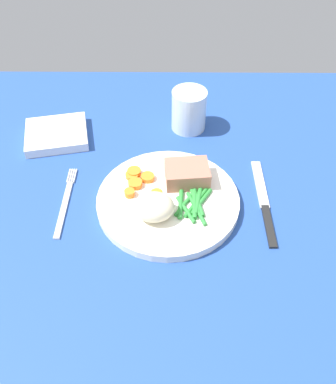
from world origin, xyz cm
name	(u,v)px	position (x,y,z in cm)	size (l,w,h in cm)	color
dining_table	(147,207)	(0.00, 0.00, 1.00)	(120.00, 90.00, 2.00)	#234793
dinner_plate	(168,199)	(3.74, 0.40, 2.80)	(24.95, 24.95, 1.60)	white
meat_portion	(187,174)	(7.10, 4.33, 5.24)	(7.73, 5.85, 3.28)	#A86B56
mashed_potatoes	(154,207)	(1.49, -4.09, 5.74)	(6.71, 5.79, 4.28)	beige
carrot_slices	(140,182)	(-1.39, 3.36, 4.11)	(6.92, 7.74, 1.29)	orange
green_beans	(194,202)	(8.17, -1.33, 3.98)	(6.81, 10.49, 0.87)	#2D8C38
fork	(66,202)	(-14.45, 0.14, 2.20)	(1.44, 16.60, 0.40)	silver
knife	(264,203)	(20.71, 0.11, 2.20)	(1.70, 20.50, 0.64)	black
water_glass	(189,112)	(7.89, 22.32, 5.76)	(7.20, 7.20, 8.63)	silver
napkin	(57,134)	(-19.49, 18.29, 2.96)	(12.35, 11.07, 1.93)	white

